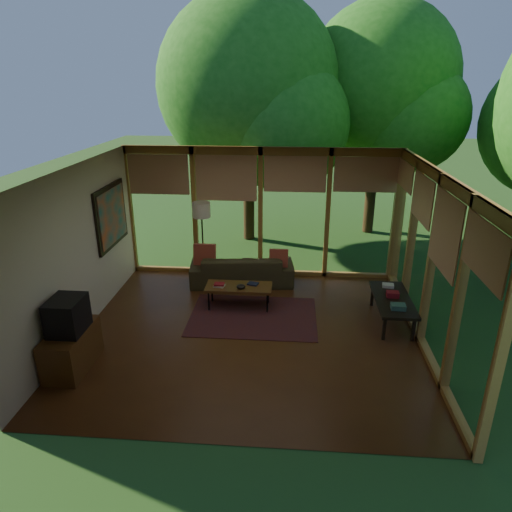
# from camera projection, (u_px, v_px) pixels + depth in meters

# --- Properties ---
(floor) EXTENTS (5.50, 5.50, 0.00)m
(floor) POSITION_uv_depth(u_px,v_px,m) (250.00, 333.00, 7.56)
(floor) COLOR #562F16
(floor) RESTS_ON ground
(ceiling) EXTENTS (5.50, 5.50, 0.00)m
(ceiling) POSITION_uv_depth(u_px,v_px,m) (249.00, 170.00, 6.58)
(ceiling) COLOR silver
(ceiling) RESTS_ON ground
(wall_left) EXTENTS (0.04, 5.00, 2.70)m
(wall_left) POSITION_uv_depth(u_px,v_px,m) (78.00, 252.00, 7.27)
(wall_left) COLOR silver
(wall_left) RESTS_ON ground
(wall_front) EXTENTS (5.50, 0.04, 2.70)m
(wall_front) POSITION_uv_depth(u_px,v_px,m) (227.00, 344.00, 4.75)
(wall_front) COLOR silver
(wall_front) RESTS_ON ground
(window_wall_back) EXTENTS (5.50, 0.12, 2.70)m
(window_wall_back) POSITION_uv_depth(u_px,v_px,m) (260.00, 213.00, 9.39)
(window_wall_back) COLOR #A47433
(window_wall_back) RESTS_ON ground
(window_wall_right) EXTENTS (0.12, 5.00, 2.70)m
(window_wall_right) POSITION_uv_depth(u_px,v_px,m) (431.00, 262.00, 6.87)
(window_wall_right) COLOR #A47433
(window_wall_right) RESTS_ON ground
(tree_nw) EXTENTS (4.31, 4.31, 5.93)m
(tree_nw) POSITION_uv_depth(u_px,v_px,m) (248.00, 87.00, 10.79)
(tree_nw) COLOR #372614
(tree_nw) RESTS_ON ground
(tree_ne) EXTENTS (3.76, 3.76, 5.80)m
(tree_ne) POSITION_uv_depth(u_px,v_px,m) (381.00, 80.00, 11.30)
(tree_ne) COLOR #372614
(tree_ne) RESTS_ON ground
(rug) EXTENTS (2.22, 1.57, 0.01)m
(rug) POSITION_uv_depth(u_px,v_px,m) (253.00, 316.00, 8.08)
(rug) COLOR maroon
(rug) RESTS_ON floor
(sofa) EXTENTS (2.16, 1.03, 0.61)m
(sofa) POSITION_uv_depth(u_px,v_px,m) (242.00, 269.00, 9.33)
(sofa) COLOR #3A341D
(sofa) RESTS_ON floor
(pillow_left) EXTENTS (0.44, 0.23, 0.46)m
(pillow_left) POSITION_uv_depth(u_px,v_px,m) (205.00, 255.00, 9.23)
(pillow_left) COLOR maroon
(pillow_left) RESTS_ON sofa
(pillow_right) EXTENTS (0.38, 0.20, 0.39)m
(pillow_right) POSITION_uv_depth(u_px,v_px,m) (279.00, 259.00, 9.13)
(pillow_right) COLOR maroon
(pillow_right) RESTS_ON sofa
(ct_book_lower) EXTENTS (0.21, 0.17, 0.03)m
(ct_book_lower) POSITION_uv_depth(u_px,v_px,m) (219.00, 286.00, 8.25)
(ct_book_lower) COLOR beige
(ct_book_lower) RESTS_ON coffee_table
(ct_book_upper) EXTENTS (0.18, 0.14, 0.03)m
(ct_book_upper) POSITION_uv_depth(u_px,v_px,m) (219.00, 284.00, 8.24)
(ct_book_upper) COLOR maroon
(ct_book_upper) RESTS_ON coffee_table
(ct_book_side) EXTENTS (0.22, 0.19, 0.03)m
(ct_book_side) POSITION_uv_depth(u_px,v_px,m) (253.00, 284.00, 8.33)
(ct_book_side) COLOR #161C31
(ct_book_side) RESTS_ON coffee_table
(ct_bowl) EXTENTS (0.16, 0.16, 0.07)m
(ct_bowl) POSITION_uv_depth(u_px,v_px,m) (241.00, 286.00, 8.17)
(ct_bowl) COLOR black
(ct_bowl) RESTS_ON coffee_table
(media_cabinet) EXTENTS (0.50, 1.00, 0.60)m
(media_cabinet) POSITION_uv_depth(u_px,v_px,m) (72.00, 349.00, 6.56)
(media_cabinet) COLOR brown
(media_cabinet) RESTS_ON floor
(television) EXTENTS (0.45, 0.55, 0.50)m
(television) POSITION_uv_depth(u_px,v_px,m) (67.00, 315.00, 6.36)
(television) COLOR black
(television) RESTS_ON media_cabinet
(console_book_a) EXTENTS (0.24, 0.18, 0.08)m
(console_book_a) POSITION_uv_depth(u_px,v_px,m) (398.00, 307.00, 7.36)
(console_book_a) COLOR #335950
(console_book_a) RESTS_ON side_console
(console_book_b) EXTENTS (0.21, 0.16, 0.09)m
(console_book_b) POSITION_uv_depth(u_px,v_px,m) (393.00, 294.00, 7.78)
(console_book_b) COLOR maroon
(console_book_b) RESTS_ON side_console
(console_book_c) EXTENTS (0.22, 0.17, 0.05)m
(console_book_c) POSITION_uv_depth(u_px,v_px,m) (388.00, 285.00, 8.16)
(console_book_c) COLOR beige
(console_book_c) RESTS_ON side_console
(floor_lamp) EXTENTS (0.36, 0.36, 1.65)m
(floor_lamp) POSITION_uv_depth(u_px,v_px,m) (202.00, 214.00, 9.12)
(floor_lamp) COLOR black
(floor_lamp) RESTS_ON floor
(coffee_table) EXTENTS (1.20, 0.50, 0.43)m
(coffee_table) POSITION_uv_depth(u_px,v_px,m) (239.00, 288.00, 8.29)
(coffee_table) COLOR brown
(coffee_table) RESTS_ON floor
(side_console) EXTENTS (0.60, 1.40, 0.46)m
(side_console) POSITION_uv_depth(u_px,v_px,m) (393.00, 300.00, 7.76)
(side_console) COLOR black
(side_console) RESTS_ON floor
(wall_painting) EXTENTS (0.06, 1.35, 1.15)m
(wall_painting) POSITION_uv_depth(u_px,v_px,m) (111.00, 216.00, 8.50)
(wall_painting) COLOR black
(wall_painting) RESTS_ON wall_left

